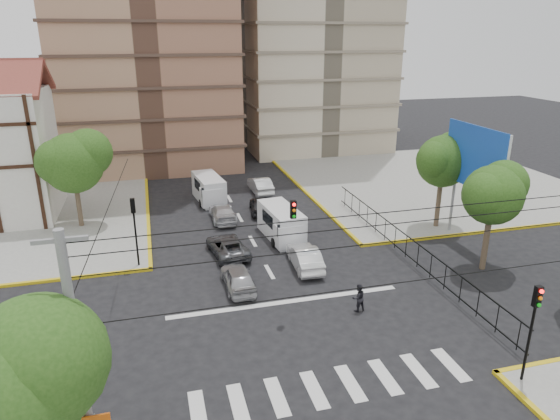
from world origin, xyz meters
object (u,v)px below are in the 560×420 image
object	(u,v)px
van_left_lane	(209,190)
traffic_light_nw	(134,221)
car_white_front_right	(305,257)
traffic_light_se	(533,318)
van_right_lane	(282,225)
car_silver_front_left	(238,278)
pedestrian_crosswalk	(358,298)

from	to	relation	value
van_left_lane	traffic_light_nw	bearing A→B (deg)	-124.18
van_left_lane	car_white_front_right	world-z (taller)	van_left_lane
traffic_light_se	car_white_front_right	world-z (taller)	traffic_light_se
traffic_light_se	van_left_lane	xyz separation A→B (m)	(-9.59, 27.44, -2.03)
van_right_lane	car_silver_front_left	bearing A→B (deg)	-129.99
car_silver_front_left	pedestrian_crosswalk	xyz separation A→B (m)	(5.68, -4.09, 0.10)
traffic_light_se	traffic_light_nw	xyz separation A→B (m)	(-15.60, 15.60, 0.00)
traffic_light_nw	van_left_lane	world-z (taller)	traffic_light_nw
car_silver_front_left	pedestrian_crosswalk	bearing A→B (deg)	143.23
traffic_light_se	pedestrian_crosswalk	world-z (taller)	traffic_light_se
car_white_front_right	pedestrian_crosswalk	xyz separation A→B (m)	(1.14, -5.69, 0.07)
van_right_lane	car_white_front_right	world-z (taller)	van_right_lane
car_white_front_right	car_silver_front_left	bearing A→B (deg)	22.57
van_left_lane	pedestrian_crosswalk	world-z (taller)	van_left_lane
traffic_light_se	car_white_front_right	bearing A→B (deg)	113.24
van_right_lane	van_left_lane	world-z (taller)	van_right_lane
car_silver_front_left	car_white_front_right	size ratio (longest dim) A/B	0.92
traffic_light_nw	car_white_front_right	size ratio (longest dim) A/B	1.02
traffic_light_nw	van_left_lane	bearing A→B (deg)	63.10
van_left_lane	car_white_front_right	xyz separation A→B (m)	(4.09, -14.61, -0.37)
traffic_light_se	pedestrian_crosswalk	xyz separation A→B (m)	(-4.37, 7.13, -2.34)
traffic_light_nw	van_right_lane	world-z (taller)	traffic_light_nw
van_left_lane	car_white_front_right	bearing A→B (deg)	-81.65
van_right_lane	car_silver_front_left	xyz separation A→B (m)	(-4.37, -6.43, -0.42)
van_left_lane	traffic_light_se	bearing A→B (deg)	-78.00
traffic_light_nw	van_right_lane	size ratio (longest dim) A/B	0.85
traffic_light_se	pedestrian_crosswalk	size ratio (longest dim) A/B	2.84
car_white_front_right	pedestrian_crosswalk	world-z (taller)	pedestrian_crosswalk
traffic_light_nw	pedestrian_crosswalk	size ratio (longest dim) A/B	2.84
car_silver_front_left	pedestrian_crosswalk	distance (m)	7.00
traffic_light_nw	van_left_lane	distance (m)	13.43
traffic_light_nw	car_silver_front_left	distance (m)	7.48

